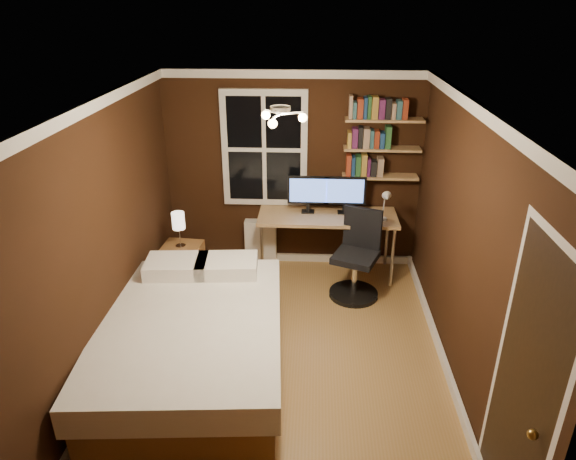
# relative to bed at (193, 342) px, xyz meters

# --- Properties ---
(floor) EXTENTS (4.20, 4.20, 0.00)m
(floor) POSITION_rel_bed_xyz_m (0.82, 0.23, -0.33)
(floor) COLOR olive
(floor) RESTS_ON ground
(wall_back) EXTENTS (3.20, 0.04, 2.50)m
(wall_back) POSITION_rel_bed_xyz_m (0.82, 2.33, 0.92)
(wall_back) COLOR black
(wall_back) RESTS_ON ground
(wall_left) EXTENTS (0.04, 4.20, 2.50)m
(wall_left) POSITION_rel_bed_xyz_m (-0.78, 0.23, 0.92)
(wall_left) COLOR black
(wall_left) RESTS_ON ground
(wall_right) EXTENTS (0.04, 4.20, 2.50)m
(wall_right) POSITION_rel_bed_xyz_m (2.42, 0.23, 0.92)
(wall_right) COLOR black
(wall_right) RESTS_ON ground
(ceiling) EXTENTS (3.20, 4.20, 0.02)m
(ceiling) POSITION_rel_bed_xyz_m (0.82, 0.23, 2.17)
(ceiling) COLOR white
(ceiling) RESTS_ON wall_back
(window) EXTENTS (1.06, 0.06, 1.46)m
(window) POSITION_rel_bed_xyz_m (0.47, 2.29, 1.22)
(window) COLOR silver
(window) RESTS_ON wall_back
(door) EXTENTS (0.03, 0.82, 2.05)m
(door) POSITION_rel_bed_xyz_m (2.41, -1.32, 0.70)
(door) COLOR black
(door) RESTS_ON ground
(door_knob) EXTENTS (0.06, 0.06, 0.06)m
(door_knob) POSITION_rel_bed_xyz_m (2.37, -1.62, 0.67)
(door_knob) COLOR #B88B39
(door_knob) RESTS_ON door
(ceiling_fixture) EXTENTS (0.44, 0.44, 0.18)m
(ceiling_fixture) POSITION_rel_bed_xyz_m (0.82, 0.13, 2.07)
(ceiling_fixture) COLOR beige
(ceiling_fixture) RESTS_ON ceiling
(bookshelf_lower) EXTENTS (0.92, 0.22, 0.03)m
(bookshelf_lower) POSITION_rel_bed_xyz_m (1.90, 2.21, 0.92)
(bookshelf_lower) COLOR #A57B50
(bookshelf_lower) RESTS_ON wall_back
(books_row_lower) EXTENTS (0.42, 0.16, 0.23)m
(books_row_lower) POSITION_rel_bed_xyz_m (1.90, 2.21, 1.05)
(books_row_lower) COLOR maroon
(books_row_lower) RESTS_ON bookshelf_lower
(bookshelf_middle) EXTENTS (0.92, 0.22, 0.03)m
(bookshelf_middle) POSITION_rel_bed_xyz_m (1.90, 2.21, 1.27)
(bookshelf_middle) COLOR #A57B50
(bookshelf_middle) RESTS_ON wall_back
(books_row_middle) EXTENTS (0.48, 0.16, 0.23)m
(books_row_middle) POSITION_rel_bed_xyz_m (1.90, 2.21, 1.40)
(books_row_middle) COLOR navy
(books_row_middle) RESTS_ON bookshelf_middle
(bookshelf_upper) EXTENTS (0.92, 0.22, 0.03)m
(bookshelf_upper) POSITION_rel_bed_xyz_m (1.90, 2.21, 1.62)
(bookshelf_upper) COLOR #A57B50
(bookshelf_upper) RESTS_ON wall_back
(books_row_upper) EXTENTS (0.66, 0.16, 0.23)m
(books_row_upper) POSITION_rel_bed_xyz_m (1.90, 2.21, 1.75)
(books_row_upper) COLOR #24552A
(books_row_upper) RESTS_ON bookshelf_upper
(bed) EXTENTS (1.79, 2.37, 0.77)m
(bed) POSITION_rel_bed_xyz_m (0.00, 0.00, 0.00)
(bed) COLOR brown
(bed) RESTS_ON ground
(nightstand) EXTENTS (0.49, 0.49, 0.56)m
(nightstand) POSITION_rel_bed_xyz_m (-0.47, 1.52, -0.05)
(nightstand) COLOR brown
(nightstand) RESTS_ON ground
(bedside_lamp) EXTENTS (0.15, 0.15, 0.44)m
(bedside_lamp) POSITION_rel_bed_xyz_m (-0.47, 1.52, 0.45)
(bedside_lamp) COLOR #F2E3C9
(bedside_lamp) RESTS_ON nightstand
(radiator) EXTENTS (0.41, 0.14, 0.61)m
(radiator) POSITION_rel_bed_xyz_m (0.41, 2.21, -0.02)
(radiator) COLOR silver
(radiator) RESTS_ON ground
(desk) EXTENTS (1.71, 0.64, 0.81)m
(desk) POSITION_rel_bed_xyz_m (1.27, 1.99, 0.42)
(desk) COLOR #A57B50
(desk) RESTS_ON ground
(monitor_left) EXTENTS (0.51, 0.12, 0.47)m
(monitor_left) POSITION_rel_bed_xyz_m (1.03, 2.07, 0.72)
(monitor_left) COLOR black
(monitor_left) RESTS_ON desk
(monitor_right) EXTENTS (0.51, 0.12, 0.47)m
(monitor_right) POSITION_rel_bed_xyz_m (1.48, 2.07, 0.72)
(monitor_right) COLOR black
(monitor_right) RESTS_ON desk
(desk_lamp) EXTENTS (0.14, 0.32, 0.44)m
(desk_lamp) POSITION_rel_bed_xyz_m (1.94, 1.81, 0.70)
(desk_lamp) COLOR silver
(desk_lamp) RESTS_ON desk
(office_chair) EXTENTS (0.62, 0.62, 1.05)m
(office_chair) POSITION_rel_bed_xyz_m (1.62, 1.49, 0.08)
(office_chair) COLOR black
(office_chair) RESTS_ON ground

